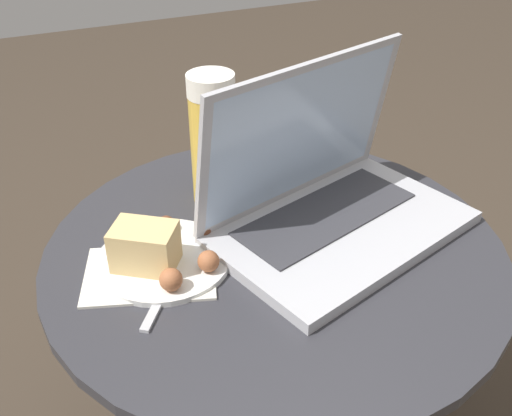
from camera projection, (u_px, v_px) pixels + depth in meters
name	position (u px, v px, depth m)	size (l,w,h in m)	color
table	(273.00, 314.00, 0.96)	(0.68, 0.68, 0.52)	#9E9EA3
napkin	(150.00, 273.00, 0.83)	(0.21, 0.18, 0.00)	silver
laptop	(328.00, 197.00, 0.90)	(0.43, 0.34, 0.25)	#B2B2B7
beer_glass	(213.00, 139.00, 0.93)	(0.07, 0.07, 0.21)	gold
snack_plate	(159.00, 253.00, 0.83)	(0.19, 0.19, 0.07)	silver
fork	(172.00, 275.00, 0.82)	(0.12, 0.16, 0.00)	#B2B2B7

